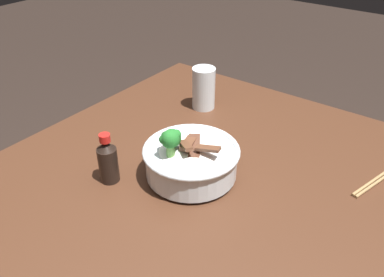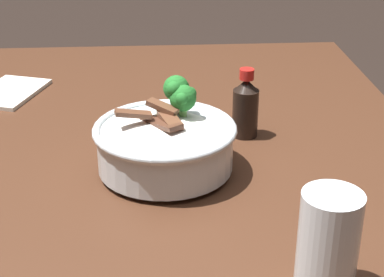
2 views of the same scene
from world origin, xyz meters
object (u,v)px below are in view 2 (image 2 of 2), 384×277
at_px(soy_sauce_bottle, 245,107).
at_px(folded_napkin, 9,92).
at_px(drinking_glass, 327,251).
at_px(rice_bowl, 166,141).

xyz_separation_m(soy_sauce_bottle, folded_napkin, (-0.23, -0.45, -0.05)).
distance_m(soy_sauce_bottle, folded_napkin, 0.51).
bearing_deg(drinking_glass, rice_bowl, -149.70).
height_order(soy_sauce_bottle, folded_napkin, soy_sauce_bottle).
height_order(rice_bowl, drinking_glass, rice_bowl).
bearing_deg(soy_sauce_bottle, drinking_glass, 4.40).
xyz_separation_m(drinking_glass, folded_napkin, (-0.64, -0.49, -0.05)).
relative_size(drinking_glass, soy_sauce_bottle, 1.03).
bearing_deg(soy_sauce_bottle, rice_bowl, -49.35).
xyz_separation_m(rice_bowl, folded_napkin, (-0.35, -0.31, -0.05)).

